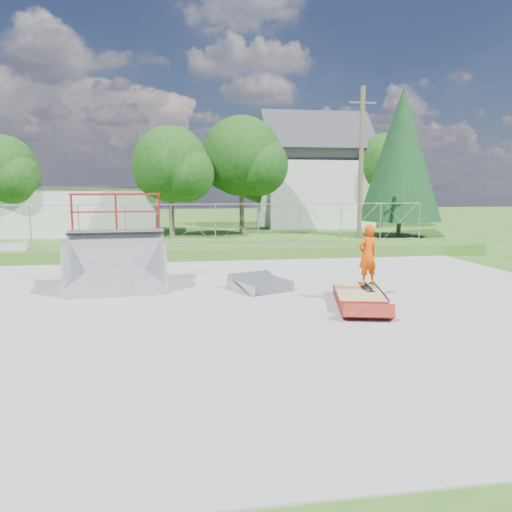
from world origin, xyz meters
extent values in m
plane|color=#295518|center=(0.00, 0.00, 0.00)|extent=(120.00, 120.00, 0.00)
cube|color=#999896|center=(0.00, 0.00, 0.02)|extent=(20.00, 16.00, 0.04)
cube|color=#295518|center=(0.00, 9.50, 0.25)|extent=(24.00, 3.00, 0.50)
cube|color=maroon|center=(2.90, -0.08, 0.17)|extent=(1.69, 2.60, 0.34)
cube|color=tan|center=(2.90, -0.08, 0.35)|extent=(1.71, 2.63, 0.02)
cube|color=black|center=(3.17, 0.04, 0.40)|extent=(0.25, 0.80, 0.13)
imported|color=#DC4103|center=(3.17, 0.04, 1.20)|extent=(0.68, 0.56, 1.60)
cube|color=#BBBBB6|center=(-8.00, 22.00, 1.50)|extent=(10.00, 6.00, 3.00)
cube|color=#BBBBB6|center=(9.00, 26.00, 2.50)|extent=(8.00, 6.00, 5.00)
cube|color=#323238|center=(9.00, 26.00, 5.90)|extent=(8.40, 6.08, 6.08)
cylinder|color=brown|center=(7.50, 12.00, 4.00)|extent=(0.24, 0.24, 8.00)
cylinder|color=brown|center=(-2.00, 18.00, 1.22)|extent=(0.30, 0.30, 2.45)
sphere|color=#12370F|center=(-2.00, 18.00, 4.41)|extent=(4.48, 4.48, 4.48)
sphere|color=#12370F|center=(-1.16, 17.44, 3.85)|extent=(3.36, 3.36, 3.36)
cylinder|color=brown|center=(2.50, 20.00, 1.40)|extent=(0.30, 0.30, 2.80)
sphere|color=#12370F|center=(2.50, 20.00, 5.04)|extent=(5.12, 5.12, 5.12)
sphere|color=#12370F|center=(3.46, 19.36, 4.40)|extent=(3.84, 3.84, 3.84)
cylinder|color=brown|center=(-12.00, 20.00, 1.14)|extent=(0.30, 0.30, 2.27)
sphere|color=#12370F|center=(-12.00, 20.00, 4.10)|extent=(4.16, 4.16, 4.16)
sphere|color=#12370F|center=(-11.22, 19.48, 3.58)|extent=(3.12, 3.12, 3.12)
cylinder|color=brown|center=(14.00, 24.00, 1.31)|extent=(0.30, 0.30, 2.62)
sphere|color=#12370F|center=(14.00, 24.00, 4.72)|extent=(4.80, 4.80, 4.80)
sphere|color=#12370F|center=(14.90, 23.40, 4.12)|extent=(3.60, 3.60, 3.60)
cylinder|color=brown|center=(5.00, 28.00, 1.05)|extent=(0.30, 0.30, 2.10)
sphere|color=#12370F|center=(5.00, 28.00, 3.78)|extent=(3.84, 3.84, 3.84)
sphere|color=#12370F|center=(5.72, 27.52, 3.30)|extent=(2.88, 2.88, 2.88)
cylinder|color=brown|center=(12.00, 17.00, 0.60)|extent=(0.28, 0.28, 1.20)
cone|color=black|center=(12.00, 17.00, 5.05)|extent=(5.04, 5.04, 8.10)
camera|label=1|loc=(-1.82, -12.31, 3.04)|focal=35.00mm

